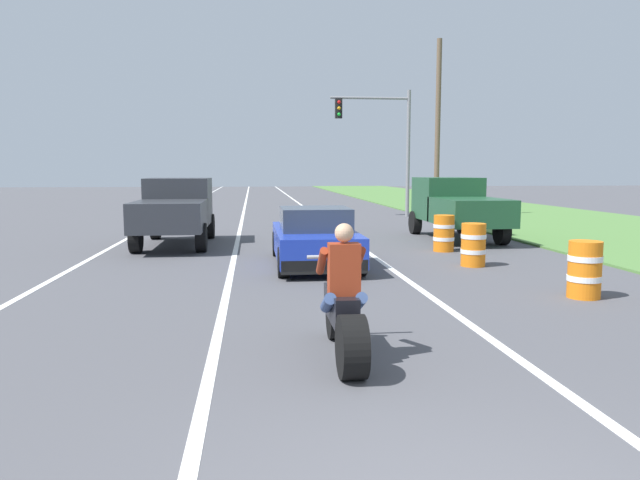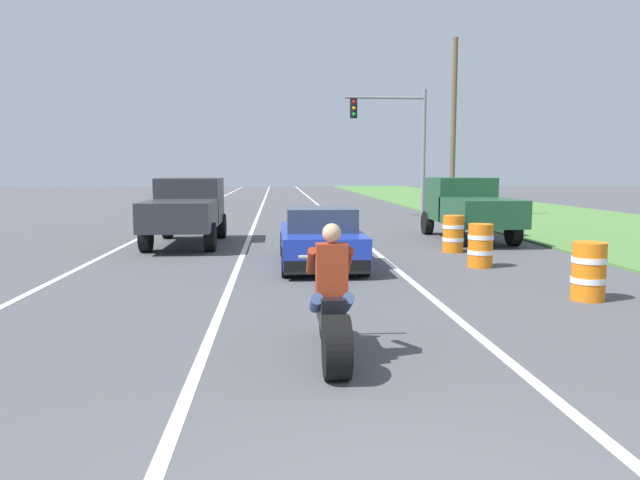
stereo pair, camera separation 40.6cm
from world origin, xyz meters
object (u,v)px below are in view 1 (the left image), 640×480
(motorcycle_with_rider, at_px, (344,311))
(construction_barrel_nearest, at_px, (585,269))
(pickup_truck_right_shoulder_dark_green, at_px, (456,205))
(traffic_light_mast_near, at_px, (385,134))
(construction_barrel_mid, at_px, (473,245))
(construction_barrel_far, at_px, (444,233))
(pickup_truck_left_lane_dark_grey, at_px, (176,208))
(sports_car_blue, at_px, (314,239))

(motorcycle_with_rider, height_order, construction_barrel_nearest, motorcycle_with_rider)
(pickup_truck_right_shoulder_dark_green, relative_size, traffic_light_mast_near, 0.80)
(construction_barrel_mid, bearing_deg, construction_barrel_far, 87.10)
(construction_barrel_nearest, height_order, construction_barrel_far, same)
(pickup_truck_right_shoulder_dark_green, distance_m, construction_barrel_nearest, 9.03)
(pickup_truck_right_shoulder_dark_green, height_order, construction_barrel_nearest, pickup_truck_right_shoulder_dark_green)
(motorcycle_with_rider, relative_size, pickup_truck_right_shoulder_dark_green, 0.46)
(pickup_truck_left_lane_dark_grey, distance_m, construction_barrel_nearest, 11.60)
(construction_barrel_far, bearing_deg, construction_barrel_mid, -92.90)
(construction_barrel_mid, bearing_deg, pickup_truck_left_lane_dark_grey, 147.04)
(motorcycle_with_rider, relative_size, construction_barrel_far, 2.21)
(sports_car_blue, distance_m, construction_barrel_nearest, 5.96)
(pickup_truck_left_lane_dark_grey, height_order, construction_barrel_mid, pickup_truck_left_lane_dark_grey)
(traffic_light_mast_near, bearing_deg, pickup_truck_right_shoulder_dark_green, -88.54)
(construction_barrel_mid, height_order, construction_barrel_far, same)
(motorcycle_with_rider, xyz_separation_m, construction_barrel_mid, (4.05, 6.59, -0.09))
(motorcycle_with_rider, bearing_deg, construction_barrel_far, 65.49)
(sports_car_blue, distance_m, pickup_truck_left_lane_dark_grey, 5.65)
(construction_barrel_mid, bearing_deg, motorcycle_with_rider, -121.57)
(pickup_truck_left_lane_dark_grey, xyz_separation_m, traffic_light_mast_near, (8.56, 10.21, 2.84))
(pickup_truck_right_shoulder_dark_green, distance_m, construction_barrel_far, 3.17)
(motorcycle_with_rider, xyz_separation_m, construction_barrel_far, (4.18, 9.16, -0.09))
(sports_car_blue, height_order, construction_barrel_mid, sports_car_blue)
(sports_car_blue, xyz_separation_m, construction_barrel_mid, (3.66, -0.52, -0.13))
(motorcycle_with_rider, relative_size, pickup_truck_left_lane_dark_grey, 0.46)
(motorcycle_with_rider, height_order, construction_barrel_far, motorcycle_with_rider)
(pickup_truck_left_lane_dark_grey, bearing_deg, sports_car_blue, -48.93)
(sports_car_blue, relative_size, pickup_truck_left_lane_dark_grey, 0.90)
(pickup_truck_right_shoulder_dark_green, distance_m, construction_barrel_mid, 5.62)
(construction_barrel_mid, bearing_deg, pickup_truck_right_shoulder_dark_green, 74.99)
(sports_car_blue, height_order, construction_barrel_far, sports_car_blue)
(traffic_light_mast_near, height_order, construction_barrel_nearest, traffic_light_mast_near)
(traffic_light_mast_near, distance_m, construction_barrel_nearest, 18.90)
(pickup_truck_left_lane_dark_grey, relative_size, traffic_light_mast_near, 0.80)
(pickup_truck_right_shoulder_dark_green, bearing_deg, pickup_truck_left_lane_dark_grey, -175.96)
(motorcycle_with_rider, height_order, construction_barrel_mid, motorcycle_with_rider)
(pickup_truck_left_lane_dark_grey, height_order, construction_barrel_nearest, pickup_truck_left_lane_dark_grey)
(pickup_truck_left_lane_dark_grey, xyz_separation_m, construction_barrel_nearest, (8.02, -8.36, -0.60))
(construction_barrel_nearest, distance_m, construction_barrel_mid, 3.65)
(pickup_truck_left_lane_dark_grey, relative_size, construction_barrel_far, 4.80)
(construction_barrel_nearest, bearing_deg, construction_barrel_far, 94.89)
(pickup_truck_right_shoulder_dark_green, height_order, construction_barrel_far, pickup_truck_right_shoulder_dark_green)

